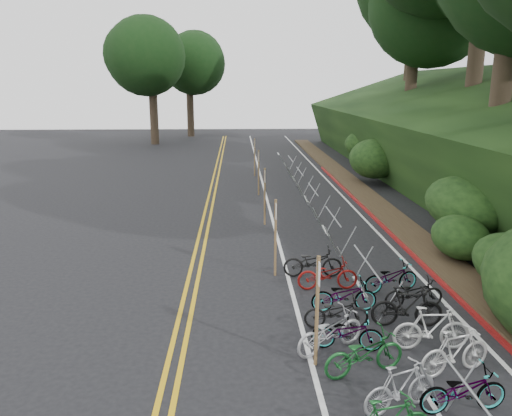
{
  "coord_description": "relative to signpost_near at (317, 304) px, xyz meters",
  "views": [
    {
      "loc": [
        -0.59,
        -9.96,
        5.93
      ],
      "look_at": [
        0.13,
        8.77,
        1.3
      ],
      "focal_mm": 35.0,
      "sensor_mm": 36.0,
      "label": 1
    }
  ],
  "objects": [
    {
      "name": "bike_racks_rest",
      "position": [
        1.92,
        13.28,
        -0.58
      ],
      "size": [
        1.14,
        23.0,
        1.17
      ],
      "color": "gray",
      "rests_on": "ground"
    },
    {
      "name": "signpost_near",
      "position": [
        0.0,
        0.0,
        0.0
      ],
      "size": [
        0.08,
        0.4,
        2.5
      ],
      "color": "brown",
      "rests_on": "ground"
    },
    {
      "name": "bike_front",
      "position": [
        0.41,
        0.58,
        -0.95
      ],
      "size": [
        1.47,
        1.93,
        0.97
      ],
      "primitive_type": "imported",
      "rotation": [
        0.0,
        0.0,
        2.09
      ],
      "color": "#9E9EA3",
      "rests_on": "ground"
    },
    {
      "name": "signposts_rest",
      "position": [
        -0.48,
        14.28,
        -0.0
      ],
      "size": [
        0.08,
        18.4,
        2.5
      ],
      "color": "brown",
      "rests_on": "ground"
    },
    {
      "name": "red_curb",
      "position": [
        4.62,
        12.28,
        -1.38
      ],
      "size": [
        0.25,
        28.0,
        0.1
      ],
      "primitive_type": "cube",
      "color": "maroon",
      "rests_on": "ground"
    },
    {
      "name": "ground",
      "position": [
        -1.08,
        0.28,
        -1.43
      ],
      "size": [
        120.0,
        120.0,
        0.0
      ],
      "primitive_type": "plane",
      "color": "black",
      "rests_on": "ground"
    },
    {
      "name": "road_markings",
      "position": [
        -0.45,
        10.37,
        -1.43
      ],
      "size": [
        7.47,
        80.0,
        0.01
      ],
      "color": "gold",
      "rests_on": "ground"
    },
    {
      "name": "bike_valet",
      "position": [
        1.79,
        1.07,
        -0.96
      ],
      "size": [
        3.14,
        9.74,
        1.07
      ],
      "color": "#144C1E",
      "rests_on": "ground"
    },
    {
      "name": "embankment",
      "position": [
        11.88,
        19.31,
        1.13
      ],
      "size": [
        14.3,
        48.14,
        9.11
      ],
      "color": "black",
      "rests_on": "ground"
    }
  ]
}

